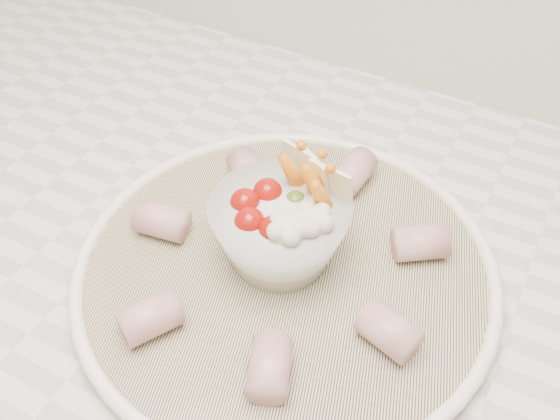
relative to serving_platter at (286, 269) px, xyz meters
The scene contains 3 objects.
serving_platter is the anchor object (origin of this frame).
veggie_bowl 0.04m from the serving_platter, 137.66° to the left, with size 0.12×0.12×0.10m.
cured_meat_rolls 0.02m from the serving_platter, 146.93° to the left, with size 0.27×0.28×0.03m.
Camera 1 is at (0.03, 1.11, 1.34)m, focal length 40.00 mm.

